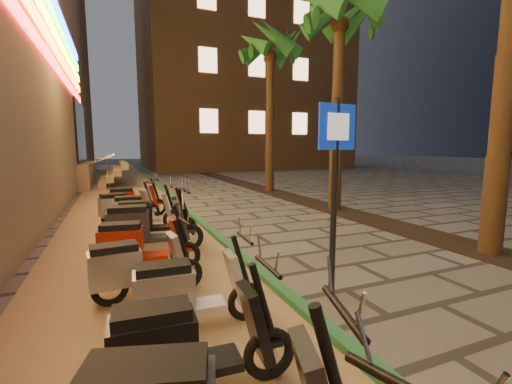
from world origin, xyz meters
name	(u,v)px	position (x,y,z in m)	size (l,w,h in m)	color
ground	(453,355)	(0.00, 0.00, 0.00)	(120.00, 120.00, 0.00)	#474442
parking_strip	(127,207)	(-2.60, 10.00, 0.01)	(3.40, 60.00, 0.01)	#8C7251
green_curb	(178,203)	(-0.90, 10.00, 0.05)	(0.18, 60.00, 0.10)	#235E38
planting_strip	(378,221)	(3.60, 5.00, 0.01)	(1.20, 40.00, 0.02)	black
apartment_block	(235,42)	(9.00, 32.00, 12.50)	(18.00, 16.06, 25.00)	brown
palm_c	(340,24)	(3.60, 7.00, 5.73)	(2.97, 3.02, 6.91)	#472D19
palm_d	(270,56)	(3.60, 12.00, 5.94)	(2.97, 3.02, 7.16)	#472D19
pedestrian_sign	(335,171)	(-0.30, 1.59, 1.71)	(0.58, 0.11, 2.64)	black
scooter_5	(184,345)	(-2.52, 0.41, 0.47)	(1.52, 0.53, 1.07)	black
scooter_6	(185,292)	(-2.31, 1.44, 0.45)	(1.47, 0.52, 1.04)	black
scooter_7	(134,268)	(-2.79, 2.44, 0.45)	(1.49, 0.56, 1.05)	black
scooter_8	(137,245)	(-2.68, 3.44, 0.48)	(1.57, 0.64, 1.10)	black
scooter_9	(144,227)	(-2.50, 4.40, 0.54)	(1.76, 0.62, 1.24)	black
scooter_10	(148,219)	(-2.35, 5.34, 0.50)	(1.65, 0.62, 1.16)	black
scooter_11	(140,212)	(-2.43, 6.33, 0.49)	(1.60, 0.58, 1.13)	black
scooter_12	(123,207)	(-2.79, 7.20, 0.48)	(1.56, 0.83, 1.11)	black
scooter_13	(131,201)	(-2.55, 8.18, 0.49)	(1.60, 0.56, 1.12)	black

